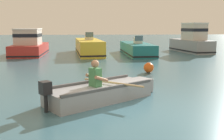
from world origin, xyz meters
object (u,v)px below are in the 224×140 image
Objects in this scene: moored_boat_red at (29,45)px; moored_boat_teal at (137,49)px; moored_boat_grey at (192,41)px; mooring_buoy at (149,68)px; moored_boat_yellow at (89,47)px; rowboat_with_person at (102,92)px.

moored_boat_teal is (7.95, -0.25, -0.31)m from moored_boat_red.
moored_boat_grey is at bearing 15.74° from moored_boat_teal.
moored_boat_yellow is at bearing 108.13° from mooring_buoy.
rowboat_with_person is 12.87m from moored_boat_yellow.
moored_boat_teal reaches higher than rowboat_with_person.
moored_boat_red is 10.70× the size of mooring_buoy.
moored_boat_grey reaches higher than moored_boat_teal.
mooring_buoy is (2.78, -8.48, -0.29)m from moored_boat_yellow.
moored_boat_red is at bearing -175.12° from moored_boat_grey.
moored_boat_teal is at bearing -164.26° from moored_boat_grey.
moored_boat_teal is at bearing -9.33° from moored_boat_yellow.
moored_boat_yellow is 8.93m from mooring_buoy.
moored_boat_grey reaches higher than moored_boat_red.
moored_boat_red is at bearing -175.52° from moored_boat_yellow.
moored_boat_grey is (8.36, 0.75, 0.35)m from moored_boat_yellow.
moored_boat_yellow is (-0.43, 12.86, 0.27)m from rowboat_with_person.
moored_boat_yellow is 8.41m from moored_boat_grey.
rowboat_with_person is 4.96m from mooring_buoy.
moored_boat_grey reaches higher than mooring_buoy.
rowboat_with_person is at bearing -88.07° from moored_boat_yellow.
moored_boat_red is 10.82m from mooring_buoy.
rowboat_with_person is at bearing -118.18° from mooring_buoy.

